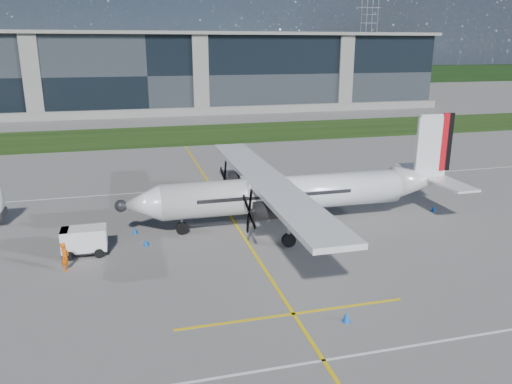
{
  "coord_description": "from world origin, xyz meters",
  "views": [
    {
      "loc": [
        -4.47,
        -27.13,
        12.96
      ],
      "look_at": [
        4.44,
        6.98,
        2.61
      ],
      "focal_mm": 35.0,
      "sensor_mm": 36.0,
      "label": 1
    }
  ],
  "objects_px": {
    "safety_cone_tail": "(434,208)",
    "safety_cone_stbdwing": "(231,180)",
    "baggage_tug": "(84,241)",
    "safety_cone_portwing": "(346,317)",
    "pylon_east": "(368,40)",
    "ground_crew_person": "(65,255)",
    "safety_cone_nose_stbd": "(135,230)",
    "turboprop_aircraft": "(297,173)",
    "safety_cone_nose_port": "(146,242)"
  },
  "relations": [
    {
      "from": "baggage_tug",
      "to": "safety_cone_portwing",
      "type": "xyz_separation_m",
      "value": [
        12.88,
        -11.86,
        -0.64
      ]
    },
    {
      "from": "ground_crew_person",
      "to": "safety_cone_nose_port",
      "type": "height_order",
      "value": "ground_crew_person"
    },
    {
      "from": "safety_cone_stbdwing",
      "to": "turboprop_aircraft",
      "type": "bearing_deg",
      "value": -80.25
    },
    {
      "from": "safety_cone_stbdwing",
      "to": "baggage_tug",
      "type": "bearing_deg",
      "value": -130.42
    },
    {
      "from": "ground_crew_person",
      "to": "safety_cone_portwing",
      "type": "distance_m",
      "value": 16.86
    },
    {
      "from": "baggage_tug",
      "to": "safety_cone_tail",
      "type": "xyz_separation_m",
      "value": [
        26.92,
        2.03,
        -0.64
      ]
    },
    {
      "from": "pylon_east",
      "to": "safety_cone_stbdwing",
      "type": "distance_m",
      "value": 153.65
    },
    {
      "from": "turboprop_aircraft",
      "to": "baggage_tug",
      "type": "xyz_separation_m",
      "value": [
        -15.02,
        -1.98,
        -3.1
      ]
    },
    {
      "from": "pylon_east",
      "to": "ground_crew_person",
      "type": "xyz_separation_m",
      "value": [
        -93.57,
        -147.74,
        -13.99
      ]
    },
    {
      "from": "baggage_tug",
      "to": "safety_cone_nose_stbd",
      "type": "xyz_separation_m",
      "value": [
        3.19,
        3.0,
        -0.64
      ]
    },
    {
      "from": "turboprop_aircraft",
      "to": "safety_cone_tail",
      "type": "xyz_separation_m",
      "value": [
        11.9,
        0.05,
        -3.74
      ]
    },
    {
      "from": "safety_cone_tail",
      "to": "safety_cone_portwing",
      "type": "bearing_deg",
      "value": -135.32
    },
    {
      "from": "baggage_tug",
      "to": "safety_cone_nose_port",
      "type": "bearing_deg",
      "value": 7.41
    },
    {
      "from": "safety_cone_tail",
      "to": "safety_cone_stbdwing",
      "type": "height_order",
      "value": "same"
    },
    {
      "from": "pylon_east",
      "to": "safety_cone_nose_stbd",
      "type": "xyz_separation_m",
      "value": [
        -89.41,
        -142.47,
        -14.75
      ]
    },
    {
      "from": "safety_cone_nose_port",
      "to": "safety_cone_portwing",
      "type": "bearing_deg",
      "value": -53.93
    },
    {
      "from": "baggage_tug",
      "to": "safety_cone_nose_port",
      "type": "distance_m",
      "value": 3.96
    },
    {
      "from": "safety_cone_nose_stbd",
      "to": "safety_cone_portwing",
      "type": "height_order",
      "value": "same"
    },
    {
      "from": "safety_cone_tail",
      "to": "safety_cone_portwing",
      "type": "height_order",
      "value": "same"
    },
    {
      "from": "ground_crew_person",
      "to": "safety_cone_nose_stbd",
      "type": "bearing_deg",
      "value": -21.67
    },
    {
      "from": "baggage_tug",
      "to": "safety_cone_stbdwing",
      "type": "xyz_separation_m",
      "value": [
        12.79,
        15.01,
        -0.64
      ]
    },
    {
      "from": "safety_cone_stbdwing",
      "to": "safety_cone_nose_stbd",
      "type": "xyz_separation_m",
      "value": [
        -9.59,
        -12.01,
        0.0
      ]
    },
    {
      "from": "ground_crew_person",
      "to": "safety_cone_nose_port",
      "type": "distance_m",
      "value": 5.63
    },
    {
      "from": "pylon_east",
      "to": "safety_cone_portwing",
      "type": "distance_m",
      "value": 176.99
    },
    {
      "from": "turboprop_aircraft",
      "to": "ground_crew_person",
      "type": "xyz_separation_m",
      "value": [
        -15.99,
        -4.25,
        -2.98
      ]
    },
    {
      "from": "pylon_east",
      "to": "ground_crew_person",
      "type": "height_order",
      "value": "pylon_east"
    },
    {
      "from": "pylon_east",
      "to": "ground_crew_person",
      "type": "distance_m",
      "value": 175.44
    },
    {
      "from": "ground_crew_person",
      "to": "safety_cone_nose_port",
      "type": "relative_size",
      "value": 4.06
    },
    {
      "from": "safety_cone_nose_port",
      "to": "safety_cone_portwing",
      "type": "distance_m",
      "value": 15.29
    },
    {
      "from": "safety_cone_portwing",
      "to": "safety_cone_nose_port",
      "type": "bearing_deg",
      "value": 126.07
    },
    {
      "from": "baggage_tug",
      "to": "pylon_east",
      "type": "bearing_deg",
      "value": 57.52
    },
    {
      "from": "pylon_east",
      "to": "safety_cone_portwing",
      "type": "bearing_deg",
      "value": -116.88
    },
    {
      "from": "pylon_east",
      "to": "safety_cone_tail",
      "type": "height_order",
      "value": "pylon_east"
    },
    {
      "from": "ground_crew_person",
      "to": "safety_cone_tail",
      "type": "bearing_deg",
      "value": -64.62
    },
    {
      "from": "ground_crew_person",
      "to": "safety_cone_tail",
      "type": "height_order",
      "value": "ground_crew_person"
    },
    {
      "from": "pylon_east",
      "to": "safety_cone_nose_port",
      "type": "relative_size",
      "value": 60.0
    },
    {
      "from": "safety_cone_tail",
      "to": "ground_crew_person",
      "type": "bearing_deg",
      "value": -171.24
    },
    {
      "from": "safety_cone_tail",
      "to": "safety_cone_nose_stbd",
      "type": "distance_m",
      "value": 23.75
    },
    {
      "from": "safety_cone_portwing",
      "to": "safety_cone_stbdwing",
      "type": "bearing_deg",
      "value": 90.2
    },
    {
      "from": "safety_cone_tail",
      "to": "safety_cone_stbdwing",
      "type": "distance_m",
      "value": 19.19
    },
    {
      "from": "safety_cone_nose_port",
      "to": "safety_cone_tail",
      "type": "xyz_separation_m",
      "value": [
        23.05,
        1.53,
        0.0
      ]
    },
    {
      "from": "pylon_east",
      "to": "turboprop_aircraft",
      "type": "relative_size",
      "value": 1.13
    },
    {
      "from": "safety_cone_nose_port",
      "to": "turboprop_aircraft",
      "type": "bearing_deg",
      "value": 7.56
    },
    {
      "from": "pylon_east",
      "to": "safety_cone_nose_port",
      "type": "bearing_deg",
      "value": -121.47
    },
    {
      "from": "baggage_tug",
      "to": "ground_crew_person",
      "type": "height_order",
      "value": "ground_crew_person"
    },
    {
      "from": "safety_cone_nose_port",
      "to": "safety_cone_nose_stbd",
      "type": "relative_size",
      "value": 1.0
    },
    {
      "from": "safety_cone_nose_port",
      "to": "safety_cone_stbdwing",
      "type": "distance_m",
      "value": 17.03
    },
    {
      "from": "turboprop_aircraft",
      "to": "safety_cone_portwing",
      "type": "distance_m",
      "value": 14.5
    },
    {
      "from": "ground_crew_person",
      "to": "baggage_tug",
      "type": "bearing_deg",
      "value": -6.45
    },
    {
      "from": "turboprop_aircraft",
      "to": "safety_cone_stbdwing",
      "type": "height_order",
      "value": "turboprop_aircraft"
    }
  ]
}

